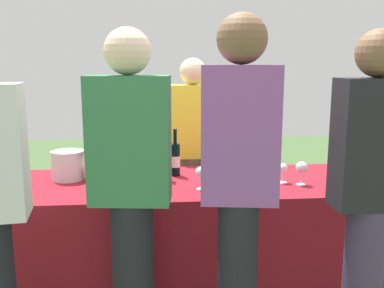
% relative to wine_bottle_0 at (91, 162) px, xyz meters
% --- Properties ---
extents(ground_plane, '(12.00, 12.00, 0.00)m').
position_rel_wine_bottle_0_xyz_m(ground_plane, '(0.65, -0.08, -0.88)').
color(ground_plane, '#476638').
extents(tasting_table, '(2.39, 0.82, 0.75)m').
position_rel_wine_bottle_0_xyz_m(tasting_table, '(0.65, -0.08, -0.50)').
color(tasting_table, maroon).
rests_on(tasting_table, ground_plane).
extents(wine_bottle_0, '(0.07, 0.07, 0.34)m').
position_rel_wine_bottle_0_xyz_m(wine_bottle_0, '(0.00, 0.00, 0.00)').
color(wine_bottle_0, black).
rests_on(wine_bottle_0, tasting_table).
extents(wine_bottle_1, '(0.08, 0.08, 0.31)m').
position_rel_wine_bottle_0_xyz_m(wine_bottle_1, '(0.12, -0.00, -0.01)').
color(wine_bottle_1, black).
rests_on(wine_bottle_1, tasting_table).
extents(wine_bottle_2, '(0.07, 0.07, 0.32)m').
position_rel_wine_bottle_0_xyz_m(wine_bottle_2, '(0.30, 0.10, -0.01)').
color(wine_bottle_2, black).
rests_on(wine_bottle_2, tasting_table).
extents(wine_bottle_3, '(0.08, 0.08, 0.33)m').
position_rel_wine_bottle_0_xyz_m(wine_bottle_3, '(0.46, -0.01, -0.00)').
color(wine_bottle_3, black).
rests_on(wine_bottle_3, tasting_table).
extents(wine_bottle_4, '(0.07, 0.07, 0.32)m').
position_rel_wine_bottle_0_xyz_m(wine_bottle_4, '(0.55, 0.08, -0.01)').
color(wine_bottle_4, black).
rests_on(wine_bottle_4, tasting_table).
extents(wine_glass_0, '(0.07, 0.07, 0.13)m').
position_rel_wine_bottle_0_xyz_m(wine_glass_0, '(0.20, -0.22, -0.04)').
color(wine_glass_0, silver).
rests_on(wine_glass_0, tasting_table).
extents(wine_glass_1, '(0.07, 0.07, 0.14)m').
position_rel_wine_bottle_0_xyz_m(wine_glass_1, '(0.69, -0.27, -0.02)').
color(wine_glass_1, silver).
rests_on(wine_glass_1, tasting_table).
extents(wine_glass_2, '(0.07, 0.07, 0.14)m').
position_rel_wine_bottle_0_xyz_m(wine_glass_2, '(0.89, -0.25, -0.03)').
color(wine_glass_2, silver).
rests_on(wine_glass_2, tasting_table).
extents(wine_glass_3, '(0.06, 0.06, 0.13)m').
position_rel_wine_bottle_0_xyz_m(wine_glass_3, '(1.23, -0.16, -0.03)').
color(wine_glass_3, silver).
rests_on(wine_glass_3, tasting_table).
extents(wine_glass_4, '(0.08, 0.08, 0.15)m').
position_rel_wine_bottle_0_xyz_m(wine_glass_4, '(1.34, -0.22, -0.02)').
color(wine_glass_4, silver).
rests_on(wine_glass_4, tasting_table).
extents(ice_bucket, '(0.22, 0.22, 0.19)m').
position_rel_wine_bottle_0_xyz_m(ice_bucket, '(-0.16, 0.05, -0.03)').
color(ice_bucket, silver).
rests_on(ice_bucket, tasting_table).
extents(server_pouring, '(0.38, 0.22, 1.55)m').
position_rel_wine_bottle_0_xyz_m(server_pouring, '(0.72, 0.60, -0.03)').
color(server_pouring, brown).
rests_on(server_pouring, ground_plane).
extents(guest_1, '(0.42, 0.26, 1.68)m').
position_rel_wine_bottle_0_xyz_m(guest_1, '(0.29, -0.70, 0.04)').
color(guest_1, black).
rests_on(guest_1, ground_plane).
extents(guest_2, '(0.38, 0.25, 1.74)m').
position_rel_wine_bottle_0_xyz_m(guest_2, '(0.81, -0.83, 0.09)').
color(guest_2, black).
rests_on(guest_2, ground_plane).
extents(guest_3, '(0.36, 0.22, 1.67)m').
position_rel_wine_bottle_0_xyz_m(guest_3, '(1.44, -0.88, 0.05)').
color(guest_3, '#3F3351').
rests_on(guest_3, ground_plane).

